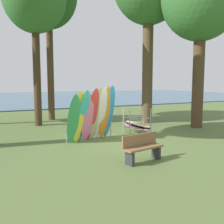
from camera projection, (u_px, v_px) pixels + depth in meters
ground_plane at (114, 142)px, 10.69m from camera, size 80.00×80.00×0.00m
lake_water at (19, 98)px, 38.65m from camera, size 80.00×36.00×0.10m
leaning_board_pile at (92, 115)px, 10.89m from camera, size 2.37×1.16×2.31m
board_storage_rack at (137, 125)px, 12.14m from camera, size 1.15×2.12×1.25m
park_bench at (142, 147)px, 8.12m from camera, size 1.45×0.68×0.85m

